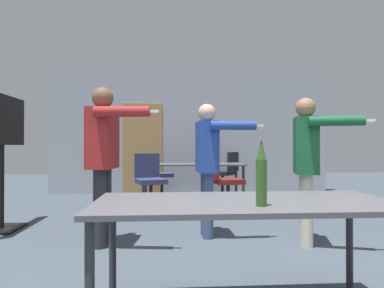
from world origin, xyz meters
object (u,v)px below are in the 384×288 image
(tv_screen, at_px, (2,141))
(person_near_casual, at_px, (104,150))
(person_right_polo, at_px, (208,157))
(person_center_tall, at_px, (307,156))
(office_chair_mid_tucked, at_px, (224,183))
(office_chair_near_pushed, at_px, (150,183))
(beer_bottle, at_px, (262,174))
(office_chair_far_right, at_px, (225,175))
(office_chair_far_left, at_px, (158,176))

(tv_screen, relative_size, person_near_casual, 1.02)
(person_right_polo, distance_m, person_center_tall, 1.12)
(office_chair_mid_tucked, distance_m, office_chair_near_pushed, 1.26)
(office_chair_mid_tucked, bearing_deg, beer_bottle, -16.43)
(person_near_casual, xyz_separation_m, office_chair_far_right, (1.94, 3.64, -0.58))
(person_center_tall, distance_m, office_chair_near_pushed, 2.92)
(office_chair_mid_tucked, distance_m, beer_bottle, 3.93)
(office_chair_mid_tucked, bearing_deg, office_chair_far_right, 159.28)
(person_center_tall, bearing_deg, office_chair_mid_tucked, -149.55)
(person_center_tall, bearing_deg, person_near_casual, -77.89)
(person_center_tall, xyz_separation_m, office_chair_far_left, (-1.71, 3.77, -0.53))
(tv_screen, height_order, person_center_tall, tv_screen)
(person_center_tall, xyz_separation_m, office_chair_far_right, (-0.25, 3.78, -0.51))
(tv_screen, height_order, beer_bottle, tv_screen)
(person_center_tall, bearing_deg, office_chair_far_right, -160.36)
(office_chair_far_left, bearing_deg, tv_screen, -41.82)
(beer_bottle, bearing_deg, tv_screen, 134.87)
(office_chair_far_right, bearing_deg, person_near_casual, -170.60)
(person_right_polo, height_order, office_chair_mid_tucked, person_right_polo)
(office_chair_mid_tucked, xyz_separation_m, office_chair_far_left, (-1.16, 1.63, -0.01))
(tv_screen, height_order, person_near_casual, tv_screen)
(office_chair_near_pushed, height_order, office_chair_far_right, office_chair_far_right)
(person_center_tall, distance_m, office_chair_mid_tucked, 2.27)
(person_center_tall, height_order, office_chair_mid_tucked, person_center_tall)
(beer_bottle, bearing_deg, person_right_polo, 91.26)
(tv_screen, relative_size, person_right_polo, 1.11)
(office_chair_mid_tucked, relative_size, office_chair_near_pushed, 0.99)
(person_near_casual, bearing_deg, office_chair_far_left, 179.52)
(person_near_casual, bearing_deg, office_chair_near_pushed, 176.74)
(person_near_casual, bearing_deg, beer_bottle, 40.00)
(office_chair_mid_tucked, bearing_deg, tv_screen, -78.68)
(person_near_casual, relative_size, office_chair_near_pushed, 1.81)
(office_chair_near_pushed, bearing_deg, office_chair_far_left, -111.77)
(tv_screen, bearing_deg, office_chair_mid_tucked, -68.50)
(tv_screen, xyz_separation_m, office_chair_mid_tucked, (3.08, 1.21, -0.69))
(office_chair_near_pushed, distance_m, office_chair_far_right, 2.20)
(person_right_polo, bearing_deg, person_near_casual, -78.40)
(person_right_polo, bearing_deg, tv_screen, -103.04)
(person_right_polo, xyz_separation_m, office_chair_mid_tucked, (0.47, 1.71, -0.51))
(person_near_casual, bearing_deg, person_right_polo, 110.89)
(tv_screen, relative_size, office_chair_near_pushed, 1.84)
(person_near_casual, bearing_deg, person_center_tall, 93.41)
(tv_screen, xyz_separation_m, person_center_tall, (3.63, -0.93, -0.17))
(person_center_tall, height_order, beer_bottle, person_center_tall)
(office_chair_mid_tucked, height_order, office_chair_far_left, office_chair_mid_tucked)
(person_center_tall, distance_m, office_chair_far_left, 4.18)
(person_right_polo, bearing_deg, office_chair_far_left, -170.62)
(office_chair_mid_tucked, bearing_deg, office_chair_far_left, -154.86)
(tv_screen, xyz_separation_m, office_chair_near_pushed, (1.82, 1.30, -0.68))
(person_center_tall, relative_size, office_chair_far_right, 1.68)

